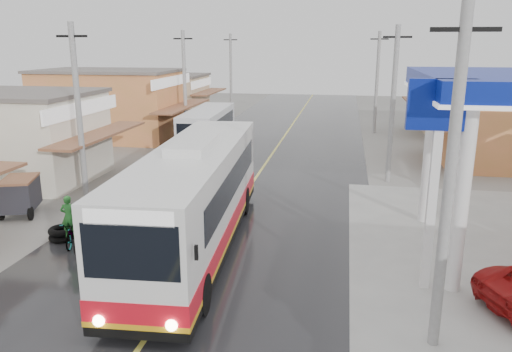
% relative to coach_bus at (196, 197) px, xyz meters
% --- Properties ---
extents(ground, '(120.00, 120.00, 0.00)m').
position_rel_coach_bus_xyz_m(ground, '(0.38, -4.69, -1.90)').
color(ground, slate).
rests_on(ground, ground).
extents(road, '(12.00, 90.00, 0.02)m').
position_rel_coach_bus_xyz_m(road, '(0.38, 10.31, -1.89)').
color(road, black).
rests_on(road, ground).
extents(centre_line, '(0.15, 90.00, 0.01)m').
position_rel_coach_bus_xyz_m(centre_line, '(0.38, 10.31, -1.88)').
color(centre_line, '#D8CC4C').
rests_on(centre_line, road).
extents(shopfronts_left, '(11.00, 44.00, 5.20)m').
position_rel_coach_bus_xyz_m(shopfronts_left, '(-12.62, 13.31, -1.90)').
color(shopfronts_left, tan).
rests_on(shopfronts_left, ground).
extents(utility_poles_left, '(1.60, 50.00, 8.00)m').
position_rel_coach_bus_xyz_m(utility_poles_left, '(-6.62, 11.31, -1.90)').
color(utility_poles_left, gray).
rests_on(utility_poles_left, ground).
extents(utility_poles_right, '(1.60, 36.00, 8.00)m').
position_rel_coach_bus_xyz_m(utility_poles_right, '(7.38, 10.31, -1.90)').
color(utility_poles_right, gray).
rests_on(utility_poles_right, ground).
extents(coach_bus, '(3.57, 12.74, 3.94)m').
position_rel_coach_bus_xyz_m(coach_bus, '(0.00, 0.00, 0.00)').
color(coach_bus, silver).
rests_on(coach_bus, road).
extents(second_bus, '(2.59, 8.39, 2.75)m').
position_rel_coach_bus_xyz_m(second_bus, '(-4.15, 16.46, -0.41)').
color(second_bus, silver).
rests_on(second_bus, road).
extents(cyclist, '(1.04, 1.88, 1.92)m').
position_rel_coach_bus_xyz_m(cyclist, '(-4.52, -0.51, -1.27)').
color(cyclist, black).
rests_on(cyclist, ground).
extents(tricycle_near, '(1.97, 2.26, 1.61)m').
position_rel_coach_bus_xyz_m(tricycle_near, '(-8.46, 2.18, -0.98)').
color(tricycle_near, '#26262D').
rests_on(tricycle_near, ground).
extents(tyre_stack, '(0.99, 0.99, 0.51)m').
position_rel_coach_bus_xyz_m(tyre_stack, '(-5.17, -0.17, -1.65)').
color(tyre_stack, black).
rests_on(tyre_stack, ground).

